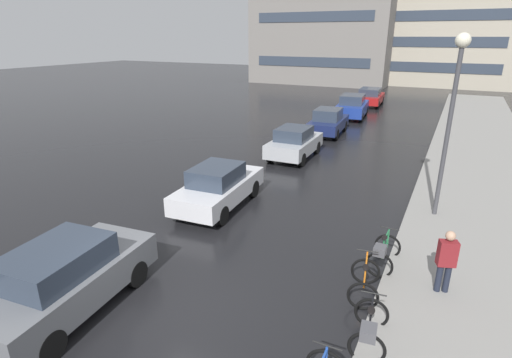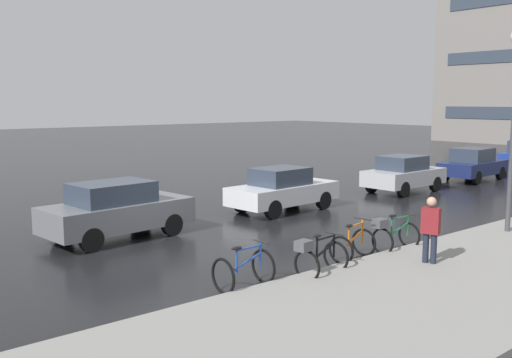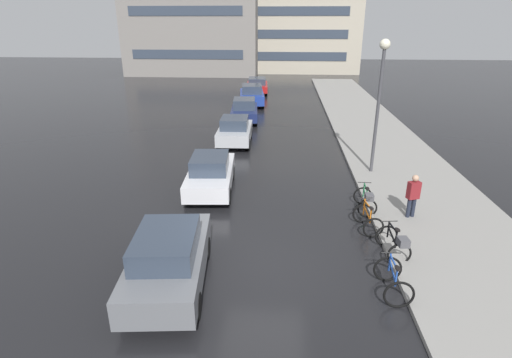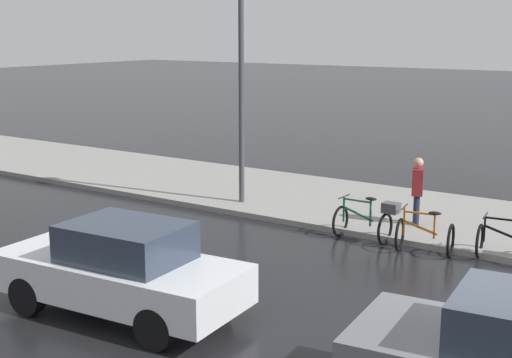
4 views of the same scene
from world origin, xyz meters
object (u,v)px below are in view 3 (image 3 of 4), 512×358
object	(u,v)px
bicycle_second	(395,243)
car_navy	(244,110)
bicycle_farthest	(366,200)
car_silver	(235,131)
pedestrian	(413,195)
car_red	(257,85)
bicycle_nearest	(393,280)
car_white	(211,173)
bicycle_third	(368,219)
car_blue	(252,95)
streetlamp	(380,85)
car_grey	(169,259)

from	to	relation	value
bicycle_second	car_navy	bearing A→B (deg)	109.69
bicycle_second	car_navy	world-z (taller)	car_navy
bicycle_farthest	car_silver	xyz separation A→B (m)	(-5.77, 8.37, 0.28)
pedestrian	car_red	bearing A→B (deg)	105.26
bicycle_nearest	car_white	world-z (taller)	car_white
car_red	bicycle_third	bearing A→B (deg)	-78.39
bicycle_second	pedestrian	distance (m)	2.79
bicycle_third	car_navy	bearing A→B (deg)	110.18
car_silver	car_blue	distance (m)	11.44
car_red	streetlamp	world-z (taller)	streetlamp
car_navy	pedestrian	distance (m)	16.21
car_red	bicycle_nearest	bearing A→B (deg)	-79.64
bicycle_nearest	bicycle_third	bearing A→B (deg)	90.00
bicycle_nearest	car_red	distance (m)	31.10
car_grey	streetlamp	size ratio (longest dim) A/B	0.74
car_white	streetlamp	bearing A→B (deg)	19.73
bicycle_nearest	car_silver	size ratio (longest dim) A/B	0.30
bicycle_nearest	pedestrian	size ratio (longest dim) A/B	0.68
bicycle_third	car_silver	size ratio (longest dim) A/B	0.31
car_blue	car_red	size ratio (longest dim) A/B	1.02
car_white	car_red	world-z (taller)	car_white
bicycle_second	car_navy	distance (m)	18.06
streetlamp	car_red	bearing A→B (deg)	107.16
bicycle_third	car_grey	world-z (taller)	car_grey
car_grey	pedestrian	size ratio (longest dim) A/B	2.54
bicycle_nearest	bicycle_second	bearing A→B (deg)	74.99
car_silver	car_blue	world-z (taller)	car_blue
car_silver	car_red	size ratio (longest dim) A/B	0.86
bicycle_third	car_blue	bearing A→B (deg)	104.85
car_white	car_red	distance (m)	24.31
bicycle_nearest	car_navy	size ratio (longest dim) A/B	0.27
car_blue	car_navy	bearing A→B (deg)	-90.27
pedestrian	streetlamp	size ratio (longest dim) A/B	0.29
bicycle_nearest	car_navy	bearing A→B (deg)	106.76
bicycle_second	car_red	distance (m)	29.52
bicycle_farthest	car_grey	xyz separation A→B (m)	(-5.86, -4.78, 0.32)
bicycle_nearest	car_grey	xyz separation A→B (m)	(-5.69, -0.07, 0.41)
bicycle_nearest	streetlamp	world-z (taller)	streetlamp
car_silver	car_red	xyz separation A→B (m)	(0.01, 17.52, -0.01)
streetlamp	pedestrian	bearing A→B (deg)	-84.30
bicycle_third	car_grey	bearing A→B (deg)	-148.72
pedestrian	streetlamp	distance (m)	5.50
bicycle_third	car_red	distance (m)	27.78
bicycle_nearest	car_grey	size ratio (longest dim) A/B	0.27
car_silver	car_blue	size ratio (longest dim) A/B	0.84
bicycle_third	car_silver	distance (m)	11.20
car_red	pedestrian	bearing A→B (deg)	-74.74
bicycle_second	car_blue	xyz separation A→B (m)	(-6.06, 22.82, 0.36)
bicycle_second	car_red	size ratio (longest dim) A/B	0.32
bicycle_nearest	bicycle_second	xyz separation A→B (m)	(0.46, 1.70, 0.09)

